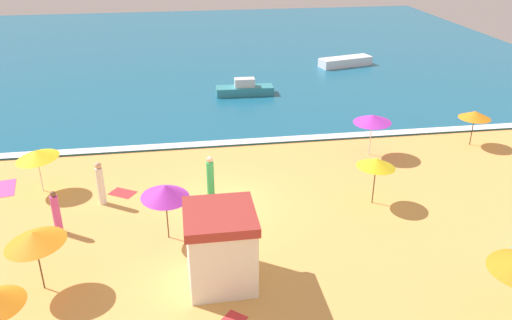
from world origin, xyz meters
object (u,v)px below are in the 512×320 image
Objects in this scene: beach_umbrella_3 at (165,191)px; beach_umbrella_4 at (372,119)px; beach_umbrella_6 at (475,115)px; small_boat_1 at (345,62)px; beach_umbrella_1 at (376,163)px; beachgoer_0 at (210,177)px; small_boat_0 at (245,89)px; lifeguard_cabana at (220,247)px; beach_umbrella_7 at (37,154)px; beachgoer_5 at (56,213)px; beachgoer_3 at (101,184)px; beach_umbrella_0 at (34,238)px.

beach_umbrella_4 is (10.10, 6.10, -0.01)m from beach_umbrella_3.
beach_umbrella_6 is 16.48m from small_boat_1.
beach_umbrella_1 is at bearing -108.36° from beach_umbrella_4.
beachgoer_0 is at bearing -121.88° from small_boat_1.
small_boat_1 is (9.02, 6.23, -0.03)m from small_boat_0.
lifeguard_cabana reaches higher than beach_umbrella_3.
beachgoer_0 is (7.30, -1.52, -0.87)m from beach_umbrella_7.
beachgoer_0 is (-8.27, -3.03, -1.06)m from beach_umbrella_4.
small_boat_0 is at bearing 136.64° from beach_umbrella_6.
beachgoer_3 is at bearing 55.43° from beachgoer_5.
beach_umbrella_6 is 1.20× the size of beachgoer_3.
lifeguard_cabana is at bearing -52.90° from beachgoer_3.
beach_umbrella_4 reaches higher than beachgoer_3.
beachgoer_3 is (-4.56, -0.04, 0.05)m from beachgoer_0.
beach_umbrella_6 is at bearing 15.48° from beachgoer_5.
beachgoer_0 is 23.33m from small_boat_1.
beach_umbrella_0 is 13.09m from beach_umbrella_1.
beach_umbrella_4 is 11.75m from small_boat_0.
beach_umbrella_7 is at bearing 101.80° from beach_umbrella_0.
beach_umbrella_3 is 17.14m from beach_umbrella_6.
beachgoer_5 is (-5.97, -2.08, -0.04)m from beachgoer_0.
lifeguard_cabana is 1.25× the size of beach_umbrella_1.
beachgoer_5 is at bearing 166.45° from beach_umbrella_3.
beach_umbrella_3 is 0.56× the size of small_boat_1.
beachgoer_0 is 4.56m from beachgoer_3.
beach_umbrella_1 is (6.79, 4.23, 0.53)m from lifeguard_cabana.
beachgoer_0 is 0.96× the size of beachgoer_3.
beach_umbrella_1 reaches higher than beachgoer_0.
beachgoer_0 is (-14.02, -3.46, -0.79)m from beach_umbrella_6.
beachgoer_5 is (1.33, -3.59, -0.91)m from beach_umbrella_7.
beach_umbrella_0 is 0.59× the size of small_boat_0.
beach_umbrella_0 reaches higher than small_boat_0.
beachgoer_5 is at bearing -124.57° from beachgoer_3.
beach_umbrella_4 is 1.42× the size of beachgoer_0.
beachgoer_0 is (5.84, 5.47, -1.04)m from beach_umbrella_0.
beach_umbrella_1 is 0.55× the size of small_boat_0.
beach_umbrella_1 is at bearing 16.67° from beach_umbrella_0.
beach_umbrella_3 is 1.32× the size of beachgoer_3.
beach_umbrella_1 is 0.47× the size of small_boat_1.
beachgoer_3 is (-4.47, 5.91, -0.40)m from lifeguard_cabana.
beachgoer_3 is at bearing -179.53° from beachgoer_0.
small_boat_0 is at bearing 48.68° from beach_umbrella_7.
beach_umbrella_6 is 20.75m from beachgoer_5.
beach_umbrella_4 is (1.57, 4.74, 0.08)m from beach_umbrella_1.
lifeguard_cabana is at bearing -146.32° from beach_umbrella_6.
beachgoer_3 reaches higher than beachgoer_5.
small_boat_0 is at bearing 115.23° from beach_umbrella_4.
beach_umbrella_4 is 1.47× the size of beachgoer_5.
beach_umbrella_1 is at bearing 9.07° from beach_umbrella_3.
beachgoer_0 reaches higher than small_boat_0.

